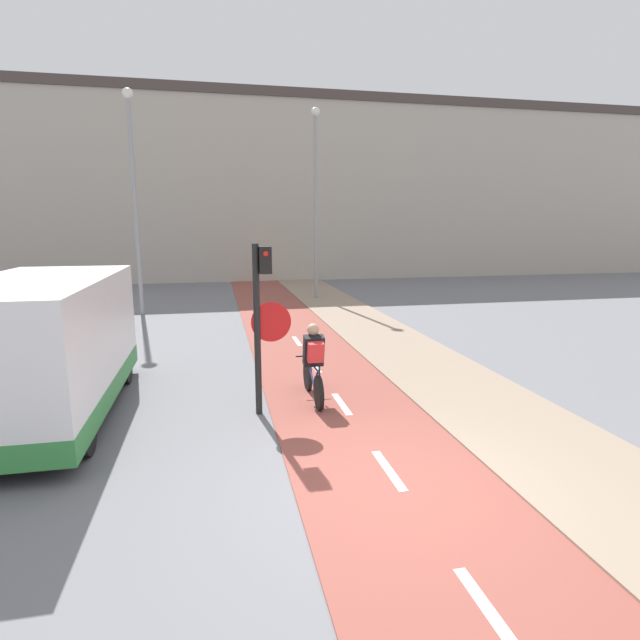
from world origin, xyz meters
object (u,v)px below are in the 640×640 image
object	(u,v)px
street_lamp_far	(134,182)
traffic_light_pole	(262,310)
cyclist_near	(313,364)
van	(42,351)
street_lamp_sidewalk	(316,187)

from	to	relation	value
street_lamp_far	traffic_light_pole	bearing A→B (deg)	-72.20
cyclist_near	street_lamp_far	bearing A→B (deg)	113.22
van	cyclist_near	bearing A→B (deg)	-1.87
street_lamp_sidewalk	traffic_light_pole	bearing A→B (deg)	-105.17
street_lamp_far	street_lamp_sidewalk	bearing A→B (deg)	19.64
street_lamp_far	street_lamp_sidewalk	xyz separation A→B (m)	(6.86, 2.45, 0.11)
traffic_light_pole	street_lamp_sidewalk	bearing A→B (deg)	74.83
van	street_lamp_sidewalk	bearing A→B (deg)	60.19
street_lamp_far	van	distance (m)	10.48
street_lamp_far	van	bearing A→B (deg)	-91.21
cyclist_near	van	xyz separation A→B (m)	(-4.52, 0.15, 0.45)
street_lamp_sidewalk	van	bearing A→B (deg)	-119.81
van	street_lamp_far	bearing A→B (deg)	88.79
traffic_light_pole	cyclist_near	distance (m)	1.51
street_lamp_far	street_lamp_sidewalk	size ratio (longest dim) A/B	0.97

